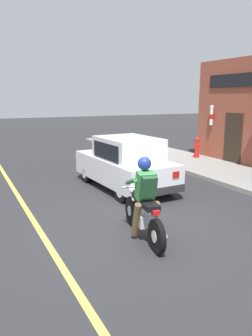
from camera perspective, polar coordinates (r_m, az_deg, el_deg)
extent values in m
plane|color=#2B2B2D|center=(7.05, 1.19, -10.34)|extent=(80.00, 80.00, 0.00)
cube|color=gray|center=(12.40, 16.58, -0.57)|extent=(2.60, 22.00, 0.14)
cube|color=#D1C64C|center=(9.23, -17.85, -5.39)|extent=(0.12, 19.80, 0.01)
cube|color=#2D2319|center=(13.76, 18.11, 4.70)|extent=(0.04, 0.90, 2.10)
cylinder|color=white|center=(14.53, 14.65, 8.64)|extent=(0.14, 0.14, 0.70)
cylinder|color=red|center=(14.53, 14.65, 8.64)|extent=(0.15, 0.15, 0.20)
sphere|color=silver|center=(14.52, 14.74, 10.22)|extent=(0.16, 0.16, 0.16)
cylinder|color=black|center=(7.11, 1.02, -7.44)|extent=(0.20, 0.63, 0.62)
cylinder|color=silver|center=(7.11, 1.02, -7.44)|extent=(0.15, 0.23, 0.22)
cylinder|color=black|center=(5.90, 5.39, -11.78)|extent=(0.20, 0.63, 0.62)
cylinder|color=silver|center=(5.90, 5.39, -11.78)|extent=(0.15, 0.23, 0.22)
cube|color=silver|center=(6.42, 3.15, -8.90)|extent=(0.34, 0.44, 0.24)
ellipsoid|color=black|center=(6.51, 2.42, -4.78)|extent=(0.38, 0.56, 0.24)
cube|color=black|center=(6.10, 3.95, -6.39)|extent=(0.35, 0.60, 0.10)
cylinder|color=silver|center=(6.92, 1.29, -5.25)|extent=(0.12, 0.33, 0.68)
cylinder|color=silver|center=(6.74, 1.62, -3.27)|extent=(0.56, 0.13, 0.04)
sphere|color=silver|center=(6.92, 1.16, -3.87)|extent=(0.16, 0.16, 0.16)
cylinder|color=silver|center=(6.17, 5.88, -10.85)|extent=(0.17, 0.56, 0.08)
cube|color=red|center=(5.78, 5.28, -7.78)|extent=(0.13, 0.08, 0.08)
cylinder|color=brown|center=(6.29, 1.82, -8.98)|extent=(0.20, 0.37, 0.71)
cylinder|color=brown|center=(6.41, 4.90, -8.60)|extent=(0.20, 0.37, 0.71)
cube|color=#387F42|center=(6.16, 3.39, -3.07)|extent=(0.39, 0.38, 0.57)
cylinder|color=#387F42|center=(6.31, 0.92, -2.32)|extent=(0.17, 0.53, 0.26)
cylinder|color=#387F42|center=(6.44, 4.30, -2.04)|extent=(0.17, 0.53, 0.26)
sphere|color=navy|center=(6.12, 3.24, 0.78)|extent=(0.26, 0.26, 0.26)
cube|color=#1E4728|center=(6.01, 3.93, -3.26)|extent=(0.32, 0.28, 0.42)
cylinder|color=black|center=(10.67, -6.89, -0.89)|extent=(0.21, 0.61, 0.60)
cylinder|color=silver|center=(10.67, -6.89, -0.89)|extent=(0.22, 0.34, 0.33)
cylinder|color=black|center=(11.29, -0.14, -0.08)|extent=(0.21, 0.61, 0.60)
cylinder|color=silver|center=(11.29, -0.14, -0.08)|extent=(0.22, 0.34, 0.33)
cylinder|color=black|center=(8.58, -0.66, -4.06)|extent=(0.21, 0.61, 0.60)
cylinder|color=silver|center=(8.58, -0.66, -4.06)|extent=(0.22, 0.34, 0.33)
cylinder|color=black|center=(9.33, 7.12, -2.81)|extent=(0.21, 0.61, 0.60)
cylinder|color=silver|center=(9.33, 7.12, -2.81)|extent=(0.22, 0.34, 0.33)
cube|color=silver|center=(9.86, -0.36, -0.11)|extent=(1.81, 3.77, 0.70)
cube|color=silver|center=(9.53, 0.36, 3.38)|extent=(1.53, 1.96, 0.66)
cube|color=black|center=(10.29, -2.05, 3.74)|extent=(1.34, 0.41, 0.51)
cube|color=black|center=(9.20, -3.56, 2.91)|extent=(0.10, 1.52, 0.46)
cube|color=black|center=(9.91, 4.01, 3.57)|extent=(0.10, 1.52, 0.46)
cube|color=silver|center=(11.27, -7.25, 1.97)|extent=(0.24, 0.05, 0.14)
cube|color=red|center=(8.02, 2.94, -1.97)|extent=(0.20, 0.05, 0.16)
cube|color=silver|center=(11.68, -2.64, 2.42)|extent=(0.24, 0.05, 0.14)
cube|color=red|center=(8.59, 8.68, -1.14)|extent=(0.20, 0.05, 0.16)
cube|color=#28282B|center=(11.51, -4.81, 0.36)|extent=(1.61, 0.19, 0.20)
cube|color=#28282B|center=(8.42, 5.73, -4.08)|extent=(1.61, 0.19, 0.20)
cylinder|color=red|center=(14.59, 12.18, 2.12)|extent=(0.24, 0.24, 0.16)
cylinder|color=red|center=(14.53, 12.24, 3.56)|extent=(0.18, 0.18, 0.58)
sphere|color=red|center=(14.49, 12.30, 4.85)|extent=(0.20, 0.20, 0.20)
cylinder|color=red|center=(14.44, 11.85, 3.73)|extent=(0.10, 0.08, 0.08)
cylinder|color=red|center=(14.60, 12.65, 3.78)|extent=(0.10, 0.08, 0.08)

